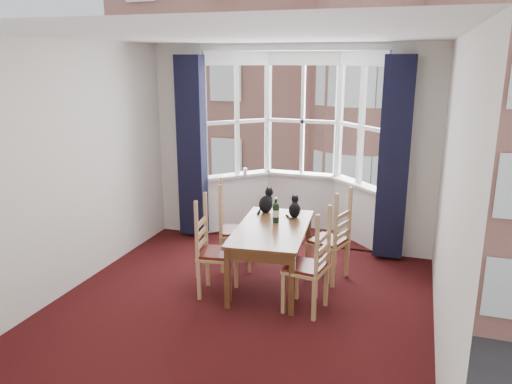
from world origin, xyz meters
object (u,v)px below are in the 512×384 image
at_px(cat_left, 266,203).
at_px(cat_right, 295,209).
at_px(chair_left_far, 228,232).
at_px(wine_bottle, 276,212).
at_px(chair_right_near, 314,270).
at_px(candle_tall, 245,171).
at_px(chair_right_far, 335,243).
at_px(dining_table, 272,234).
at_px(chair_left_near, 210,254).

xyz_separation_m(cat_left, cat_right, (0.39, -0.08, -0.02)).
distance_m(chair_left_far, wine_bottle, 0.77).
distance_m(chair_right_near, candle_tall, 2.81).
bearing_deg(chair_right_far, cat_left, 167.80).
relative_size(dining_table, chair_right_near, 1.68).
distance_m(chair_right_far, candle_tall, 2.24).
bearing_deg(chair_left_far, wine_bottle, -11.71).
bearing_deg(chair_left_near, cat_left, 69.51).
relative_size(dining_table, chair_right_far, 1.68).
bearing_deg(candle_tall, wine_bottle, -59.37).
relative_size(chair_right_far, cat_right, 3.32).
distance_m(dining_table, chair_left_near, 0.76).
xyz_separation_m(chair_left_near, cat_right, (0.75, 0.89, 0.35)).
distance_m(chair_left_near, cat_right, 1.22).
bearing_deg(cat_right, dining_table, -108.90).
height_order(chair_left_far, chair_right_near, same).
xyz_separation_m(chair_right_far, cat_right, (-0.53, 0.12, 0.35)).
bearing_deg(dining_table, wine_bottle, 91.77).
bearing_deg(wine_bottle, cat_left, 122.49).
bearing_deg(chair_left_near, chair_right_near, -2.93).
relative_size(chair_left_near, wine_bottle, 3.01).
distance_m(cat_left, candle_tall, 1.45).
bearing_deg(chair_left_near, chair_right_far, 31.13).
xyz_separation_m(dining_table, candle_tall, (-0.96, 1.78, 0.29)).
bearing_deg(wine_bottle, chair_right_near, -47.76).
relative_size(chair_right_near, chair_right_far, 1.00).
distance_m(dining_table, wine_bottle, 0.27).
bearing_deg(chair_left_near, candle_tall, 99.25).
bearing_deg(wine_bottle, cat_right, 60.52).
height_order(dining_table, cat_right, cat_right).
height_order(chair_left_near, wine_bottle, wine_bottle).
height_order(cat_left, cat_right, cat_left).
bearing_deg(dining_table, cat_left, 114.01).
bearing_deg(chair_right_far, chair_right_near, -95.31).
bearing_deg(chair_left_far, cat_left, 27.80).
relative_size(chair_left_far, chair_right_near, 1.00).
height_order(wine_bottle, candle_tall, wine_bottle).
bearing_deg(cat_right, cat_left, 168.12).
height_order(chair_left_far, candle_tall, candle_tall).
distance_m(chair_right_near, wine_bottle, 0.98).
bearing_deg(cat_right, chair_right_far, -12.44).
xyz_separation_m(chair_left_far, candle_tall, (-0.30, 1.48, 0.45)).
distance_m(chair_left_far, chair_right_near, 1.50).
bearing_deg(cat_right, candle_tall, 129.88).
xyz_separation_m(chair_right_near, candle_tall, (-1.57, 2.29, 0.45)).
distance_m(dining_table, candle_tall, 2.05).
relative_size(chair_left_far, wine_bottle, 3.01).
bearing_deg(candle_tall, chair_left_near, -80.75).
bearing_deg(chair_right_far, cat_right, 167.56).
bearing_deg(cat_left, chair_right_far, -12.20).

